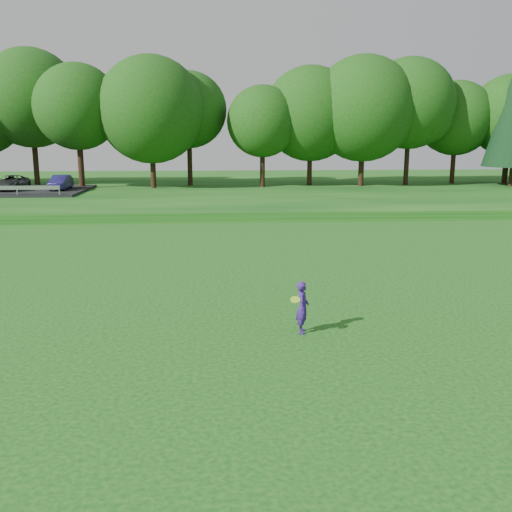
{
  "coord_description": "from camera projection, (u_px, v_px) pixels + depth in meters",
  "views": [
    {
      "loc": [
        -0.93,
        -15.56,
        5.32
      ],
      "look_at": [
        0.31,
        3.13,
        1.3
      ],
      "focal_mm": 40.0,
      "sensor_mm": 36.0,
      "label": 1
    }
  ],
  "objects": [
    {
      "name": "woman",
      "position": [
        302.0,
        307.0,
        15.44
      ],
      "size": [
        0.61,
        0.87,
        1.44
      ],
      "color": "#391B7B",
      "rests_on": "ground"
    },
    {
      "name": "berm",
      "position": [
        229.0,
        193.0,
        49.46
      ],
      "size": [
        130.0,
        30.0,
        0.6
      ],
      "primitive_type": "cube",
      "color": "#0D4812",
      "rests_on": "ground"
    },
    {
      "name": "treeline",
      "position": [
        227.0,
        103.0,
        51.73
      ],
      "size": [
        104.0,
        7.0,
        15.0
      ],
      "primitive_type": null,
      "color": "#15440F",
      "rests_on": "berm"
    },
    {
      "name": "walking_path",
      "position": [
        233.0,
        220.0,
        35.86
      ],
      "size": [
        130.0,
        1.6,
        0.04
      ],
      "primitive_type": "cube",
      "color": "gray",
      "rests_on": "ground"
    },
    {
      "name": "ground",
      "position": [
        252.0,
        323.0,
        16.36
      ],
      "size": [
        140.0,
        140.0,
        0.0
      ],
      "primitive_type": "plane",
      "color": "#0D4812",
      "rests_on": "ground"
    }
  ]
}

